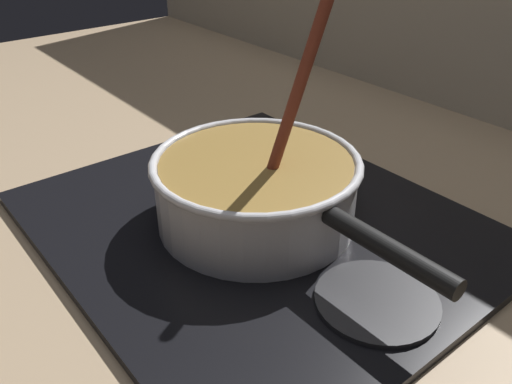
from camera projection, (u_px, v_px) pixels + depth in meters
The scene contains 5 objects.
ground at pixel (113, 343), 0.54m from camera, with size 2.40×1.60×0.04m, color #9E8466.
hob_plate at pixel (256, 224), 0.69m from camera, with size 0.56×0.48×0.01m, color black.
burner_ring at pixel (256, 218), 0.68m from camera, with size 0.18×0.18×0.01m, color #592D0C.
spare_burner at pixel (377, 301), 0.55m from camera, with size 0.13×0.13×0.01m, color #262628.
cooking_pan at pixel (257, 189), 0.66m from camera, with size 0.41×0.26×0.30m.
Camera 1 is at (0.40, -0.13, 0.39)m, focal length 37.37 mm.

